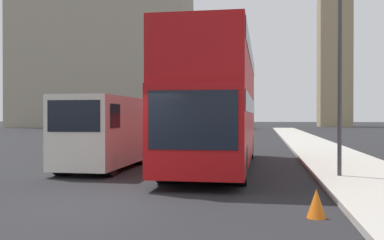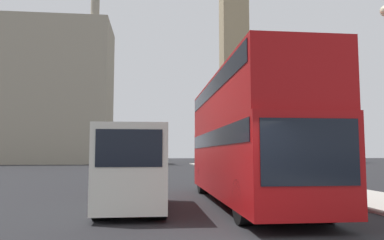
# 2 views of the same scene
# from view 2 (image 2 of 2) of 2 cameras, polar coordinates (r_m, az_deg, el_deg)

# --- Properties ---
(clock_tower) EXTENTS (6.27, 6.44, 57.05)m
(clock_tower) POSITION_cam_2_polar(r_m,az_deg,el_deg) (88.60, 6.39, 12.90)
(clock_tower) COLOR tan
(clock_tower) RESTS_ON ground_plane
(building_block_distant) EXTENTS (31.18, 12.48, 31.76)m
(building_block_distant) POSITION_cam_2_polar(r_m,az_deg,el_deg) (75.43, -24.24, 3.86)
(building_block_distant) COLOR #9E937F
(building_block_distant) RESTS_ON ground_plane
(red_double_decker_bus) EXTENTS (2.56, 10.93, 4.51)m
(red_double_decker_bus) POSITION_cam_2_polar(r_m,az_deg,el_deg) (13.65, 8.27, -2.04)
(red_double_decker_bus) COLOR #A80F11
(red_double_decker_bus) RESTS_ON ground_plane
(white_van) EXTENTS (2.02, 5.09, 2.60)m
(white_van) POSITION_cam_2_polar(r_m,az_deg,el_deg) (12.12, -8.90, -6.98)
(white_van) COLOR silver
(white_van) RESTS_ON ground_plane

